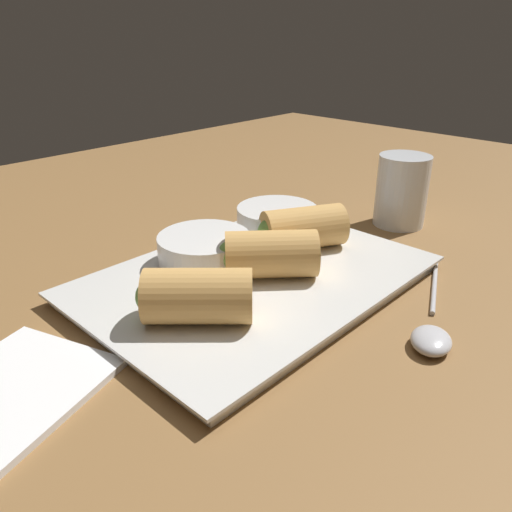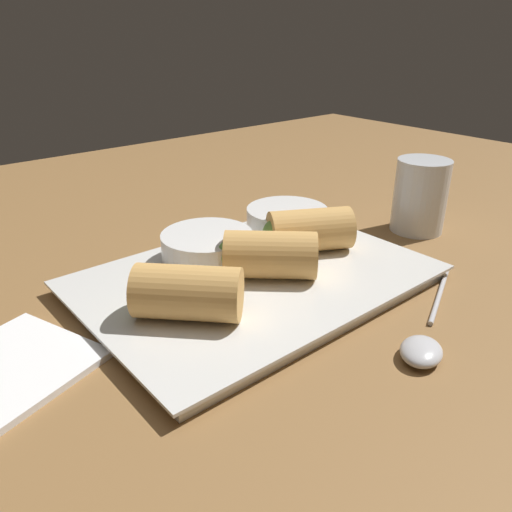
% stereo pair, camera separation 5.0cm
% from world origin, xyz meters
% --- Properties ---
extents(table_surface, '(1.80, 1.40, 0.02)m').
position_xyz_m(table_surface, '(0.00, 0.00, 0.01)').
color(table_surface, olive).
rests_on(table_surface, ground).
extents(serving_plate, '(0.35, 0.25, 0.01)m').
position_xyz_m(serving_plate, '(0.00, 0.00, 0.03)').
color(serving_plate, silver).
rests_on(serving_plate, table_surface).
extents(roll_front_left, '(0.10, 0.10, 0.05)m').
position_xyz_m(roll_front_left, '(-0.10, -0.02, 0.06)').
color(roll_front_left, '#DBA356').
rests_on(roll_front_left, serving_plate).
extents(roll_front_right, '(0.10, 0.10, 0.05)m').
position_xyz_m(roll_front_right, '(0.00, -0.01, 0.06)').
color(roll_front_right, '#DBA356').
rests_on(roll_front_right, serving_plate).
extents(roll_back_left, '(0.10, 0.09, 0.05)m').
position_xyz_m(roll_back_left, '(0.08, 0.01, 0.06)').
color(roll_back_left, '#DBA356').
rests_on(roll_back_left, serving_plate).
extents(dipping_bowl_near, '(0.10, 0.10, 0.03)m').
position_xyz_m(dipping_bowl_near, '(-0.02, 0.06, 0.05)').
color(dipping_bowl_near, white).
rests_on(dipping_bowl_near, serving_plate).
extents(dipping_bowl_far, '(0.10, 0.10, 0.03)m').
position_xyz_m(dipping_bowl_far, '(0.10, 0.06, 0.05)').
color(dipping_bowl_far, white).
rests_on(dipping_bowl_far, serving_plate).
extents(spoon, '(0.19, 0.10, 0.02)m').
position_xyz_m(spoon, '(0.04, -0.18, 0.03)').
color(spoon, silver).
rests_on(spoon, table_surface).
extents(napkin, '(0.16, 0.15, 0.01)m').
position_xyz_m(napkin, '(-0.25, 0.01, 0.02)').
color(napkin, white).
rests_on(napkin, table_surface).
extents(drinking_glass, '(0.07, 0.07, 0.10)m').
position_xyz_m(drinking_glass, '(0.27, -0.02, 0.07)').
color(drinking_glass, silver).
rests_on(drinking_glass, table_surface).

